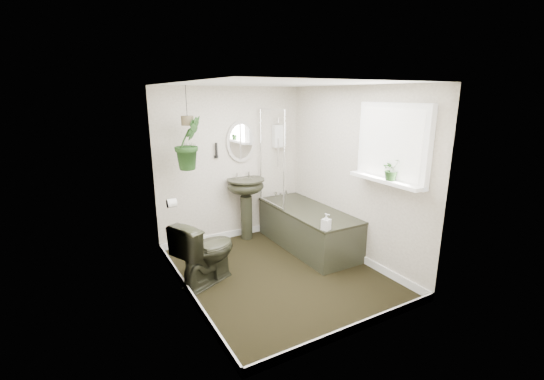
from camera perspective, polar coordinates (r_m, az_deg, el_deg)
floor at (r=4.72m, az=0.92°, el=-12.94°), size 2.30×2.80×0.02m
ceiling at (r=4.18m, az=1.06°, el=16.46°), size 2.30×2.80×0.02m
wall_back at (r=5.54m, az=-6.44°, el=3.91°), size 2.30×0.02×2.30m
wall_front at (r=3.22m, az=13.83°, el=-4.48°), size 2.30×0.02×2.30m
wall_left at (r=3.87m, az=-14.00°, el=-1.24°), size 0.02×2.80×2.30m
wall_right at (r=4.98m, az=12.57°, el=2.41°), size 0.02×2.80×2.30m
skirting at (r=4.70m, az=0.92°, el=-12.29°), size 2.30×2.80×0.10m
bathtub at (r=5.38m, az=5.62°, el=-5.92°), size 0.72×1.72×0.58m
bath_screen at (r=5.35m, az=-0.05°, el=5.03°), size 0.04×0.72×1.40m
shower_box at (r=5.78m, az=1.11°, el=8.47°), size 0.20×0.10×0.35m
oval_mirror at (r=5.51m, az=-4.88°, el=7.58°), size 0.46×0.03×0.62m
wall_sconce at (r=5.36m, az=-8.72°, el=6.19°), size 0.04×0.04×0.22m
toilet_roll_holder at (r=4.61m, az=-15.48°, el=-2.00°), size 0.11×0.11×0.11m
window_recess at (r=4.36m, az=18.41°, el=6.95°), size 0.08×1.00×0.90m
window_sill at (r=4.38m, az=17.35°, el=1.48°), size 0.18×1.00×0.04m
window_blinds at (r=4.33m, az=18.01°, el=6.93°), size 0.01×0.86×0.76m
toilet at (r=4.42m, az=-10.30°, el=-9.40°), size 0.89×0.73×0.79m
pedestal_sink at (r=5.61m, az=-4.05°, el=-2.95°), size 0.57×0.49×0.96m
sill_plant at (r=4.29m, az=18.26°, el=3.09°), size 0.25×0.23×0.25m
hanging_plant at (r=4.90m, az=-12.94°, el=7.18°), size 0.46×0.41×0.70m
soap_bottle at (r=4.49m, az=8.49°, el=-4.96°), size 0.12×0.12×0.21m
hanging_pot at (r=4.87m, az=-13.13°, el=10.55°), size 0.16×0.16×0.12m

